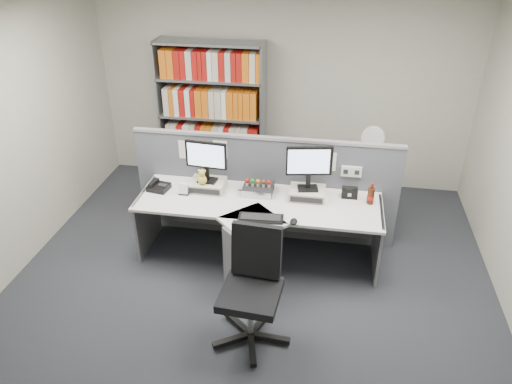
% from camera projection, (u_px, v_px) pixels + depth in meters
% --- Properties ---
extents(ground, '(5.50, 5.50, 0.00)m').
position_uv_depth(ground, '(245.00, 304.00, 4.88)').
color(ground, '#303238').
rests_on(ground, ground).
extents(room_shell, '(5.04, 5.54, 2.72)m').
position_uv_depth(room_shell, '(243.00, 138.00, 4.00)').
color(room_shell, '#B3B3A0').
rests_on(room_shell, ground).
extents(partition, '(3.00, 0.08, 1.27)m').
position_uv_depth(partition, '(265.00, 187.00, 5.63)').
color(partition, '#575A63').
rests_on(partition, ground).
extents(desk, '(2.60, 1.20, 0.72)m').
position_uv_depth(desk, '(255.00, 233.00, 5.16)').
color(desk, white).
rests_on(desk, ground).
extents(monitor_riser_left, '(0.38, 0.31, 0.10)m').
position_uv_depth(monitor_riser_left, '(208.00, 185.00, 5.42)').
color(monitor_riser_left, beige).
rests_on(monitor_riser_left, desk).
extents(monitor_riser_right, '(0.38, 0.31, 0.10)m').
position_uv_depth(monitor_riser_right, '(307.00, 193.00, 5.27)').
color(monitor_riser_right, beige).
rests_on(monitor_riser_right, desk).
extents(monitor_left, '(0.46, 0.16, 0.47)m').
position_uv_depth(monitor_left, '(206.00, 158.00, 5.26)').
color(monitor_left, black).
rests_on(monitor_left, monitor_riser_left).
extents(monitor_right, '(0.48, 0.19, 0.49)m').
position_uv_depth(monitor_right, '(309.00, 164.00, 5.10)').
color(monitor_right, black).
rests_on(monitor_right, monitor_riser_right).
extents(desktop_pc, '(0.32, 0.29, 0.09)m').
position_uv_depth(desktop_pc, '(258.00, 189.00, 5.36)').
color(desktop_pc, black).
rests_on(desktop_pc, desk).
extents(figurines, '(0.29, 0.05, 0.09)m').
position_uv_depth(figurines, '(258.00, 182.00, 5.30)').
color(figurines, beige).
rests_on(figurines, desktop_pc).
extents(keyboard, '(0.46, 0.20, 0.03)m').
position_uv_depth(keyboard, '(261.00, 218.00, 4.90)').
color(keyboard, black).
rests_on(keyboard, desk).
extents(mouse, '(0.07, 0.12, 0.04)m').
position_uv_depth(mouse, '(294.00, 222.00, 4.83)').
color(mouse, black).
rests_on(mouse, desk).
extents(desk_phone, '(0.24, 0.23, 0.09)m').
position_uv_depth(desk_phone, '(158.00, 187.00, 5.42)').
color(desk_phone, black).
rests_on(desk_phone, desk).
extents(desk_calendar, '(0.11, 0.08, 0.13)m').
position_uv_depth(desk_calendar, '(184.00, 190.00, 5.32)').
color(desk_calendar, black).
rests_on(desk_calendar, desk).
extents(plush_toy, '(0.10, 0.10, 0.18)m').
position_uv_depth(plush_toy, '(202.00, 178.00, 5.31)').
color(plush_toy, gold).
rests_on(plush_toy, monitor_riser_left).
extents(speaker, '(0.17, 0.09, 0.11)m').
position_uv_depth(speaker, '(350.00, 193.00, 5.26)').
color(speaker, black).
rests_on(speaker, desk).
extents(cola_bottle, '(0.07, 0.07, 0.24)m').
position_uv_depth(cola_bottle, '(371.00, 196.00, 5.13)').
color(cola_bottle, '#3F190A').
rests_on(cola_bottle, desk).
extents(shelving_unit, '(1.41, 0.40, 2.00)m').
position_uv_depth(shelving_unit, '(212.00, 118.00, 6.63)').
color(shelving_unit, gray).
rests_on(shelving_unit, ground).
extents(filing_cabinet, '(0.45, 0.61, 0.70)m').
position_uv_depth(filing_cabinet, '(367.00, 187.00, 6.24)').
color(filing_cabinet, gray).
rests_on(filing_cabinet, ground).
extents(desk_fan, '(0.28, 0.17, 0.48)m').
position_uv_depth(desk_fan, '(373.00, 140.00, 5.92)').
color(desk_fan, white).
rests_on(desk_fan, filing_cabinet).
extents(office_chair, '(0.68, 0.70, 1.06)m').
position_uv_depth(office_chair, '(253.00, 284.00, 4.28)').
color(office_chair, silver).
rests_on(office_chair, ground).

